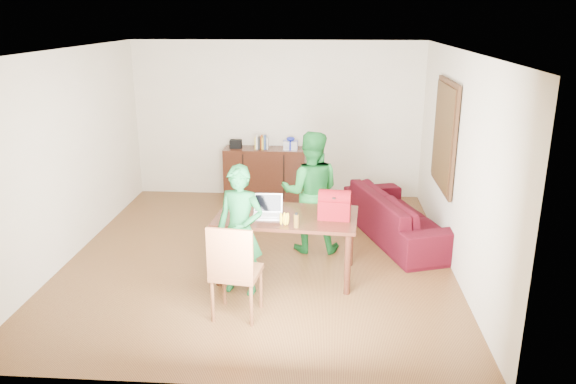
# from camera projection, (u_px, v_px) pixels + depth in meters

# --- Properties ---
(room) EXTENTS (5.20, 5.70, 2.90)m
(room) POSITION_uv_depth(u_px,v_px,m) (260.00, 160.00, 7.27)
(room) COLOR #422010
(room) RESTS_ON ground
(table) EXTENTS (1.76, 1.08, 0.79)m
(table) POSITION_uv_depth(u_px,v_px,m) (287.00, 223.00, 6.82)
(table) COLOR black
(table) RESTS_ON ground
(chair) EXTENTS (0.54, 0.52, 1.07)m
(chair) POSITION_uv_depth(u_px,v_px,m) (237.00, 289.00, 5.99)
(chair) COLOR brown
(chair) RESTS_ON ground
(person_near) EXTENTS (0.62, 0.48, 1.52)m
(person_near) POSITION_uv_depth(u_px,v_px,m) (240.00, 230.00, 6.39)
(person_near) COLOR #15612B
(person_near) RESTS_ON ground
(person_far) EXTENTS (0.81, 0.63, 1.66)m
(person_far) POSITION_uv_depth(u_px,v_px,m) (311.00, 192.00, 7.54)
(person_far) COLOR #166624
(person_far) RESTS_ON ground
(laptop) EXTENTS (0.35, 0.25, 0.24)m
(laptop) POSITION_uv_depth(u_px,v_px,m) (267.00, 213.00, 6.71)
(laptop) COLOR white
(laptop) RESTS_ON table
(bananas) EXTENTS (0.16, 0.11, 0.06)m
(bananas) POSITION_uv_depth(u_px,v_px,m) (284.00, 222.00, 6.47)
(bananas) COLOR gold
(bananas) RESTS_ON table
(bottle) EXTENTS (0.06, 0.06, 0.18)m
(bottle) POSITION_uv_depth(u_px,v_px,m) (296.00, 220.00, 6.37)
(bottle) COLOR brown
(bottle) RESTS_ON table
(red_bag) EXTENTS (0.40, 0.25, 0.28)m
(red_bag) POSITION_uv_depth(u_px,v_px,m) (334.00, 207.00, 6.63)
(red_bag) COLOR maroon
(red_bag) RESTS_ON table
(sofa) EXTENTS (1.59, 2.46, 0.67)m
(sofa) POSITION_uv_depth(u_px,v_px,m) (400.00, 215.00, 8.11)
(sofa) COLOR #3E0B08
(sofa) RESTS_ON ground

